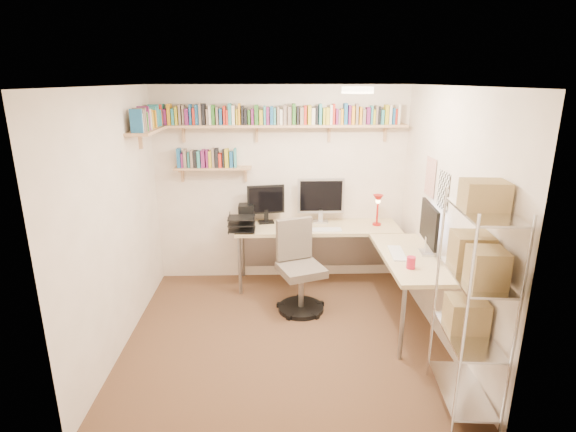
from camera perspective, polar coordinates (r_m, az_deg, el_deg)
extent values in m
plane|color=#4B2A20|center=(4.86, -0.51, -14.75)|extent=(3.20, 3.20, 0.00)
cube|color=beige|center=(5.79, -0.87, 3.91)|extent=(3.20, 0.04, 2.50)
cube|color=beige|center=(4.59, -20.93, -0.71)|extent=(0.04, 3.00, 2.50)
cube|color=beige|center=(4.65, 19.55, -0.35)|extent=(0.04, 3.00, 2.50)
cube|color=beige|center=(2.94, 0.07, -9.37)|extent=(3.20, 0.04, 2.50)
cube|color=silver|center=(4.14, -0.61, 16.19)|extent=(3.20, 3.00, 0.04)
cube|color=white|center=(5.08, 17.61, 4.73)|extent=(0.01, 0.30, 0.42)
cube|color=white|center=(4.72, 19.10, 3.09)|extent=(0.01, 0.28, 0.38)
cylinder|color=#FFEAC6|center=(4.41, 8.82, 15.52)|extent=(0.30, 0.30, 0.06)
cube|color=tan|center=(5.54, -0.89, 11.40)|extent=(3.05, 0.25, 0.03)
cube|color=tan|center=(5.30, -17.25, 10.41)|extent=(0.25, 1.00, 0.03)
cube|color=tan|center=(5.69, -9.51, 6.02)|extent=(0.95, 0.20, 0.02)
cube|color=tan|center=(5.72, -13.21, 10.43)|extent=(0.03, 0.20, 0.20)
cube|color=tan|center=(5.61, -4.01, 10.72)|extent=(0.03, 0.20, 0.20)
cube|color=tan|center=(5.65, 5.31, 10.73)|extent=(0.03, 0.20, 0.20)
cube|color=tan|center=(5.78, 12.33, 10.55)|extent=(0.03, 0.20, 0.20)
cube|color=orange|center=(5.70, -16.12, 12.09)|extent=(0.03, 0.14, 0.20)
cube|color=teal|center=(5.68, -15.64, 12.32)|extent=(0.03, 0.12, 0.24)
cube|color=#721E5A|center=(5.68, -15.23, 12.06)|extent=(0.03, 0.14, 0.19)
cube|color=orange|center=(5.66, -14.80, 12.37)|extent=(0.04, 0.15, 0.24)
cube|color=teal|center=(5.66, -14.33, 12.13)|extent=(0.03, 0.14, 0.19)
cube|color=gold|center=(5.65, -13.93, 12.26)|extent=(0.03, 0.14, 0.21)
cube|color=#816C5E|center=(5.64, -13.51, 12.42)|extent=(0.03, 0.14, 0.24)
cube|color=#816C5E|center=(5.63, -13.10, 12.38)|extent=(0.02, 0.12, 0.23)
cube|color=#721E5A|center=(5.62, -12.68, 12.21)|extent=(0.04, 0.14, 0.19)
cube|color=#1C5B93|center=(5.61, -12.24, 12.48)|extent=(0.02, 0.12, 0.24)
cube|color=red|center=(5.61, -11.84, 12.28)|extent=(0.03, 0.11, 0.20)
cube|color=#1C5B93|center=(5.60, -11.44, 12.50)|extent=(0.04, 0.11, 0.23)
cube|color=#816C5E|center=(5.59, -11.03, 12.59)|extent=(0.03, 0.15, 0.25)
cube|color=black|center=(5.59, -10.63, 12.59)|extent=(0.04, 0.15, 0.25)
cube|color=#816C5E|center=(5.58, -10.15, 12.30)|extent=(0.03, 0.13, 0.19)
cube|color=silver|center=(5.58, -9.84, 12.53)|extent=(0.03, 0.12, 0.23)
cube|color=#2B6A23|center=(5.57, -9.44, 12.56)|extent=(0.04, 0.12, 0.23)
cube|color=#816C5E|center=(5.57, -8.95, 12.45)|extent=(0.03, 0.15, 0.21)
cube|color=#1C5B93|center=(5.56, -8.51, 12.38)|extent=(0.03, 0.11, 0.19)
cube|color=red|center=(5.56, -8.05, 12.55)|extent=(0.03, 0.12, 0.22)
cube|color=red|center=(5.56, -7.70, 12.33)|extent=(0.02, 0.14, 0.17)
cube|color=teal|center=(5.55, -7.37, 12.72)|extent=(0.04, 0.13, 0.25)
cube|color=silver|center=(5.55, -6.92, 12.61)|extent=(0.04, 0.13, 0.22)
cube|color=gold|center=(5.55, -6.48, 12.40)|extent=(0.03, 0.11, 0.18)
cube|color=orange|center=(5.54, -6.18, 12.74)|extent=(0.02, 0.14, 0.25)
cube|color=black|center=(5.54, -5.79, 12.62)|extent=(0.03, 0.11, 0.22)
cube|color=black|center=(5.54, -5.38, 12.46)|extent=(0.03, 0.12, 0.19)
cube|color=#2B6A23|center=(5.54, -4.95, 12.38)|extent=(0.03, 0.11, 0.17)
cube|color=#721E5A|center=(5.53, -4.53, 12.46)|extent=(0.03, 0.12, 0.18)
cube|color=#2B6A23|center=(5.53, -4.01, 12.71)|extent=(0.04, 0.14, 0.23)
cube|color=gold|center=(5.53, -3.43, 12.42)|extent=(0.04, 0.12, 0.17)
cube|color=teal|center=(5.53, -2.97, 12.67)|extent=(0.02, 0.11, 0.22)
cube|color=#721E5A|center=(5.53, -2.59, 12.60)|extent=(0.03, 0.11, 0.21)
cube|color=#1C5B93|center=(5.53, -2.08, 12.65)|extent=(0.04, 0.11, 0.22)
cube|color=teal|center=(5.53, -1.69, 12.57)|extent=(0.03, 0.13, 0.20)
cube|color=#816C5E|center=(5.53, -1.26, 12.62)|extent=(0.03, 0.13, 0.21)
cube|color=silver|center=(5.53, -0.89, 12.48)|extent=(0.03, 0.14, 0.18)
cube|color=#816C5E|center=(5.53, -0.40, 12.74)|extent=(0.04, 0.13, 0.23)
cube|color=#816C5E|center=(5.53, 0.18, 12.63)|extent=(0.04, 0.12, 0.21)
cube|color=#2B6A23|center=(5.53, 0.75, 12.82)|extent=(0.04, 0.14, 0.24)
cube|color=black|center=(5.53, 1.24, 12.65)|extent=(0.03, 0.13, 0.21)
cube|color=#816C5E|center=(5.54, 1.75, 12.59)|extent=(0.04, 0.12, 0.20)
cube|color=red|center=(5.54, 2.19, 12.70)|extent=(0.03, 0.12, 0.22)
cube|color=gold|center=(5.54, 2.71, 12.72)|extent=(0.04, 0.14, 0.23)
cube|color=silver|center=(5.55, 3.20, 12.54)|extent=(0.04, 0.12, 0.19)
cube|color=black|center=(5.55, 3.65, 12.67)|extent=(0.02, 0.13, 0.22)
cube|color=teal|center=(5.55, 4.10, 12.78)|extent=(0.03, 0.15, 0.24)
cube|color=gold|center=(5.56, 4.57, 12.53)|extent=(0.03, 0.13, 0.19)
cube|color=gold|center=(5.56, 5.02, 12.54)|extent=(0.04, 0.12, 0.20)
cube|color=silver|center=(5.57, 5.45, 12.71)|extent=(0.03, 0.13, 0.23)
cube|color=red|center=(5.57, 5.80, 12.75)|extent=(0.03, 0.11, 0.24)
cube|color=#721E5A|center=(5.58, 6.17, 12.45)|extent=(0.03, 0.14, 0.18)
cube|color=#816C5E|center=(5.58, 6.48, 12.39)|extent=(0.02, 0.14, 0.17)
cube|color=orange|center=(5.59, 6.80, 12.43)|extent=(0.03, 0.14, 0.18)
cube|color=#1C5B93|center=(5.59, 7.28, 12.76)|extent=(0.04, 0.12, 0.25)
cube|color=#721E5A|center=(5.60, 7.79, 12.62)|extent=(0.03, 0.12, 0.22)
cube|color=orange|center=(5.61, 8.19, 12.56)|extent=(0.03, 0.14, 0.22)
cube|color=#816C5E|center=(5.61, 8.68, 12.69)|extent=(0.03, 0.12, 0.24)
cube|color=orange|center=(5.62, 9.12, 12.49)|extent=(0.03, 0.15, 0.21)
cube|color=#816C5E|center=(5.63, 9.54, 12.32)|extent=(0.04, 0.15, 0.18)
cube|color=#721E5A|center=(5.64, 10.09, 12.43)|extent=(0.04, 0.12, 0.20)
cube|color=teal|center=(5.65, 10.52, 12.51)|extent=(0.02, 0.12, 0.22)
cube|color=gold|center=(5.66, 10.81, 12.27)|extent=(0.03, 0.13, 0.17)
cube|color=#816C5E|center=(5.66, 11.10, 12.49)|extent=(0.02, 0.14, 0.22)
cube|color=black|center=(5.67, 11.44, 12.41)|extent=(0.03, 0.11, 0.21)
cube|color=teal|center=(5.68, 11.81, 12.21)|extent=(0.03, 0.14, 0.17)
cube|color=gold|center=(5.69, 12.35, 12.48)|extent=(0.04, 0.11, 0.23)
cube|color=silver|center=(5.70, 12.81, 12.45)|extent=(0.03, 0.11, 0.23)
cube|color=#1C5B93|center=(5.71, 13.17, 12.24)|extent=(0.03, 0.14, 0.19)
cube|color=red|center=(5.72, 13.46, 12.19)|extent=(0.03, 0.11, 0.18)
cube|color=silver|center=(5.73, 13.81, 12.44)|extent=(0.03, 0.13, 0.24)
cube|color=#1C5B93|center=(4.87, -18.70, 11.36)|extent=(0.12, 0.04, 0.24)
cube|color=silver|center=(4.91, -18.55, 11.10)|extent=(0.11, 0.03, 0.19)
cube|color=#816C5E|center=(4.96, -18.42, 11.39)|extent=(0.12, 0.04, 0.23)
cube|color=#816C5E|center=(4.99, -18.30, 11.53)|extent=(0.14, 0.03, 0.24)
cube|color=#2B6A23|center=(5.03, -18.14, 11.31)|extent=(0.14, 0.03, 0.19)
cube|color=silver|center=(5.06, -18.05, 11.35)|extent=(0.13, 0.02, 0.19)
cube|color=#721E5A|center=(5.09, -17.95, 11.31)|extent=(0.13, 0.03, 0.18)
cube|color=#721E5A|center=(5.13, -17.87, 11.73)|extent=(0.12, 0.03, 0.25)
cube|color=silver|center=(5.16, -17.74, 11.60)|extent=(0.14, 0.03, 0.22)
cube|color=teal|center=(5.20, -17.61, 11.46)|extent=(0.13, 0.03, 0.18)
cube|color=orange|center=(5.24, -17.50, 11.63)|extent=(0.13, 0.04, 0.21)
cube|color=gold|center=(5.28, -17.36, 11.54)|extent=(0.12, 0.03, 0.18)
cube|color=black|center=(5.32, -17.25, 11.56)|extent=(0.11, 0.03, 0.18)
cube|color=orange|center=(5.37, -17.12, 11.69)|extent=(0.14, 0.04, 0.19)
cube|color=teal|center=(5.41, -17.03, 11.93)|extent=(0.13, 0.03, 0.23)
cube|color=#1C5B93|center=(5.45, -16.92, 11.98)|extent=(0.12, 0.04, 0.23)
cube|color=teal|center=(5.49, -16.78, 11.88)|extent=(0.11, 0.03, 0.20)
cube|color=teal|center=(5.54, -16.67, 12.15)|extent=(0.12, 0.04, 0.25)
cube|color=teal|center=(5.58, -16.53, 11.87)|extent=(0.15, 0.03, 0.18)
cube|color=red|center=(5.63, -16.44, 12.20)|extent=(0.15, 0.04, 0.24)
cube|color=#2B6A23|center=(5.67, -16.31, 11.92)|extent=(0.12, 0.03, 0.18)
cube|color=orange|center=(5.70, -16.24, 12.06)|extent=(0.12, 0.03, 0.20)
cube|color=#1C5B93|center=(5.73, -13.65, 7.19)|extent=(0.04, 0.11, 0.24)
cube|color=#721E5A|center=(5.73, -13.23, 6.92)|extent=(0.02, 0.12, 0.18)
cube|color=#816C5E|center=(5.72, -12.89, 7.16)|extent=(0.04, 0.12, 0.23)
cube|color=teal|center=(5.72, -12.44, 6.98)|extent=(0.03, 0.11, 0.18)
cube|color=#816C5E|center=(5.71, -12.06, 7.12)|extent=(0.03, 0.15, 0.21)
cube|color=black|center=(5.70, -11.64, 7.12)|extent=(0.04, 0.12, 0.21)
cube|color=teal|center=(5.69, -11.21, 7.10)|extent=(0.04, 0.15, 0.20)
cube|color=#721E5A|center=(5.68, -10.68, 7.19)|extent=(0.04, 0.15, 0.22)
cube|color=#721E5A|center=(5.68, -10.17, 7.19)|extent=(0.03, 0.15, 0.21)
cube|color=gold|center=(5.67, -9.82, 7.13)|extent=(0.03, 0.14, 0.20)
cube|color=#816C5E|center=(5.66, -9.45, 7.32)|extent=(0.03, 0.11, 0.24)
cube|color=black|center=(5.66, -9.03, 7.32)|extent=(0.04, 0.12, 0.23)
cube|color=red|center=(5.66, -8.57, 7.02)|extent=(0.04, 0.12, 0.17)
cube|color=black|center=(5.65, -8.17, 7.28)|extent=(0.02, 0.11, 0.22)
cube|color=gold|center=(5.64, -7.75, 7.30)|extent=(0.04, 0.14, 0.22)
cube|color=#1C5B93|center=(5.64, -7.18, 7.15)|extent=(0.04, 0.11, 0.19)
cube|color=teal|center=(5.63, -6.70, 7.37)|extent=(0.03, 0.12, 0.23)
cube|color=#D3BC89|center=(5.67, 3.72, -1.42)|extent=(2.04, 0.64, 0.04)
cube|color=#D3BC89|center=(4.89, 15.65, -5.11)|extent=(0.64, 1.39, 0.04)
cylinder|color=gray|center=(5.55, -6.13, -6.27)|extent=(0.04, 0.04, 0.75)
cylinder|color=gray|center=(6.05, -5.76, -4.27)|extent=(0.04, 0.04, 0.75)
cylinder|color=gray|center=(6.27, 14.27, -3.95)|extent=(0.04, 0.04, 0.75)
cylinder|color=gray|center=(4.43, 14.29, -13.11)|extent=(0.04, 0.04, 0.75)
cylinder|color=gray|center=(4.60, 20.89, -12.55)|extent=(0.04, 0.04, 0.75)
cube|color=gray|center=(6.05, 3.41, -3.67)|extent=(1.93, 0.02, 0.59)
cube|color=silver|center=(5.69, 4.21, 2.58)|extent=(0.59, 0.03, 0.45)
cube|color=black|center=(5.67, 4.23, 2.53)|extent=(0.53, 0.00, 0.39)
cube|color=black|center=(5.67, -2.83, 2.12)|extent=(0.47, 0.03, 0.36)
cube|color=black|center=(4.87, 17.49, -0.94)|extent=(0.03, 0.62, 0.41)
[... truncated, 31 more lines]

